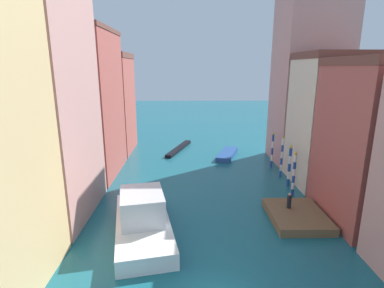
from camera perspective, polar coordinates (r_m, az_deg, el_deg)
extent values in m
plane|color=#196070|center=(39.68, 1.53, -3.93)|extent=(154.00, 154.00, 0.00)
cube|color=tan|center=(27.43, -27.90, 6.03)|extent=(7.97, 9.58, 18.57)
cube|color=#B25147|center=(37.20, -20.51, 6.79)|extent=(7.97, 10.31, 16.26)
cube|color=brown|center=(37.16, -21.71, 19.66)|extent=(8.13, 10.52, 0.47)
cube|color=#B25147|center=(46.78, -16.41, 6.94)|extent=(7.97, 8.55, 13.72)
cube|color=brown|center=(46.47, -17.06, 15.82)|extent=(8.13, 8.72, 0.76)
cube|color=#B25147|center=(28.55, 32.54, -0.40)|extent=(7.97, 8.56, 12.63)
cube|color=beige|center=(35.41, 25.50, 3.50)|extent=(7.97, 7.39, 13.28)
cube|color=brown|center=(34.93, 26.78, 14.84)|extent=(8.13, 7.54, 0.73)
cube|color=tan|center=(42.33, 21.29, 11.11)|extent=(7.97, 7.62, 21.49)
cube|color=brown|center=(27.41, 19.30, -12.78)|extent=(4.48, 5.67, 0.69)
cylinder|color=black|center=(27.57, 18.01, -10.43)|extent=(0.36, 0.36, 1.12)
sphere|color=tan|center=(27.29, 18.12, -9.10)|extent=(0.26, 0.26, 0.26)
cylinder|color=#1E479E|center=(31.94, 18.55, -8.71)|extent=(0.29, 0.29, 0.71)
cylinder|color=white|center=(31.67, 18.65, -7.53)|extent=(0.29, 0.29, 0.71)
cylinder|color=#1E479E|center=(31.42, 18.75, -6.33)|extent=(0.29, 0.29, 0.71)
cylinder|color=white|center=(31.19, 18.86, -5.10)|extent=(0.29, 0.29, 0.71)
cylinder|color=#1E479E|center=(30.97, 18.96, -3.86)|extent=(0.29, 0.29, 0.71)
cylinder|color=white|center=(30.76, 19.07, -2.60)|extent=(0.29, 0.29, 0.71)
sphere|color=gold|center=(30.63, 19.14, -1.76)|extent=(0.31, 0.31, 0.31)
cylinder|color=#1E479E|center=(34.19, 17.82, -6.97)|extent=(0.32, 0.32, 0.86)
cylinder|color=white|center=(33.90, 17.94, -5.62)|extent=(0.32, 0.32, 0.86)
cylinder|color=#1E479E|center=(33.62, 18.05, -4.25)|extent=(0.32, 0.32, 0.86)
cylinder|color=white|center=(33.37, 18.16, -2.86)|extent=(0.32, 0.32, 0.86)
cylinder|color=#1E479E|center=(33.14, 18.28, -1.45)|extent=(0.32, 0.32, 0.86)
sphere|color=gold|center=(32.99, 18.35, -0.52)|extent=(0.35, 0.35, 0.35)
cylinder|color=#1E479E|center=(36.68, 16.48, -5.47)|extent=(0.26, 0.26, 0.78)
cylinder|color=white|center=(36.43, 16.56, -4.32)|extent=(0.26, 0.26, 0.78)
cylinder|color=#1E479E|center=(36.19, 16.65, -3.15)|extent=(0.26, 0.26, 0.78)
cylinder|color=white|center=(35.98, 16.74, -1.98)|extent=(0.26, 0.26, 0.78)
cylinder|color=#1E479E|center=(35.77, 16.83, -0.78)|extent=(0.26, 0.26, 0.78)
cylinder|color=white|center=(35.58, 16.92, 0.42)|extent=(0.26, 0.26, 0.78)
sphere|color=gold|center=(35.47, 16.98, 1.19)|extent=(0.28, 0.28, 0.28)
cylinder|color=#1E479E|center=(39.82, 14.87, -3.70)|extent=(0.25, 0.25, 0.86)
cylinder|color=white|center=(39.57, 14.95, -2.52)|extent=(0.25, 0.25, 0.86)
cylinder|color=#1E479E|center=(39.33, 15.03, -1.32)|extent=(0.25, 0.25, 0.86)
cylinder|color=white|center=(39.12, 15.11, -0.11)|extent=(0.25, 0.25, 0.86)
cylinder|color=#1E479E|center=(38.92, 15.19, 1.12)|extent=(0.25, 0.25, 0.86)
sphere|color=gold|center=(38.80, 15.24, 1.88)|extent=(0.28, 0.28, 0.28)
cube|color=white|center=(24.23, -9.31, -15.20)|extent=(5.87, 10.53, 1.21)
cube|color=silver|center=(23.44, -9.49, -11.58)|extent=(3.86, 4.44, 2.18)
cube|color=black|center=(46.50, -2.50, -0.86)|extent=(3.78, 9.10, 0.47)
cube|color=#234C93|center=(43.45, 6.75, -1.92)|extent=(3.97, 6.78, 0.66)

